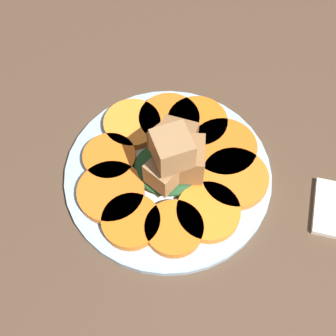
{
  "coord_description": "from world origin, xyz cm",
  "views": [
    {
      "loc": [
        -6.72,
        28.29,
        54.93
      ],
      "look_at": [
        0.0,
        0.0,
        4.1
      ],
      "focal_mm": 50.0,
      "sensor_mm": 36.0,
      "label": 1
    }
  ],
  "objects": [
    {
      "name": "carrot_slice_9",
      "position": [
        6.26,
        -5.69,
        3.72
      ],
      "size": [
        7.6,
        7.6,
        1.25
      ],
      "primitive_type": "cylinder",
      "color": "orange",
      "rests_on": "plate"
    },
    {
      "name": "table_slab",
      "position": [
        0.0,
        0.0,
        1.0
      ],
      "size": [
        120.0,
        120.0,
        2.0
      ],
      "primitive_type": "cube",
      "color": "#4C3828",
      "rests_on": "ground"
    },
    {
      "name": "carrot_slice_1",
      "position": [
        6.07,
        4.75,
        3.72
      ],
      "size": [
        8.29,
        8.29,
        1.25
      ],
      "primitive_type": "cylinder",
      "color": "orange",
      "rests_on": "plate"
    },
    {
      "name": "fork",
      "position": [
        0.52,
        -4.73,
        3.3
      ],
      "size": [
        17.95,
        3.69,
        0.4
      ],
      "rotation": [
        0.0,
        0.0,
        -0.11
      ],
      "color": "#B2B2B7",
      "rests_on": "plate"
    },
    {
      "name": "carrot_slice_7",
      "position": [
        -2.15,
        -7.94,
        3.72
      ],
      "size": [
        8.06,
        8.06,
        1.25
      ],
      "primitive_type": "cylinder",
      "color": "orange",
      "rests_on": "plate"
    },
    {
      "name": "plate",
      "position": [
        0.0,
        0.0,
        2.52
      ],
      "size": [
        26.41,
        26.41,
        1.05
      ],
      "color": "#99B7D1",
      "rests_on": "table_slab"
    },
    {
      "name": "center_pile",
      "position": [
        -0.73,
        -0.02,
        7.1
      ],
      "size": [
        9.04,
        8.96,
        9.99
      ],
      "color": "#1E4723",
      "rests_on": "plate"
    },
    {
      "name": "carrot_slice_4",
      "position": [
        -6.05,
        4.59,
        3.72
      ],
      "size": [
        7.72,
        7.72,
        1.25
      ],
      "primitive_type": "cylinder",
      "color": "orange",
      "rests_on": "plate"
    },
    {
      "name": "carrot_slice_3",
      "position": [
        -2.54,
        7.6,
        3.72
      ],
      "size": [
        7.0,
        7.0,
        1.25
      ],
      "primitive_type": "cylinder",
      "color": "orange",
      "rests_on": "plate"
    },
    {
      "name": "carrot_slice_2",
      "position": [
        2.63,
        7.9,
        3.72
      ],
      "size": [
        7.03,
        7.03,
        1.25
      ],
      "primitive_type": "cylinder",
      "color": "orange",
      "rests_on": "plate"
    },
    {
      "name": "carrot_slice_8",
      "position": [
        1.63,
        -7.55,
        3.72
      ],
      "size": [
        8.17,
        8.17,
        1.25
      ],
      "primitive_type": "cylinder",
      "color": "orange",
      "rests_on": "plate"
    },
    {
      "name": "carrot_slice_5",
      "position": [
        -8.42,
        -0.69,
        3.72
      ],
      "size": [
        8.37,
        8.37,
        1.25
      ],
      "primitive_type": "cylinder",
      "color": "orange",
      "rests_on": "plate"
    },
    {
      "name": "carrot_slice_6",
      "position": [
        -6.25,
        -4.79,
        3.72
      ],
      "size": [
        8.63,
        8.63,
        1.25
      ],
      "primitive_type": "cylinder",
      "color": "orange",
      "rests_on": "plate"
    },
    {
      "name": "carrot_slice_0",
      "position": [
        7.71,
        0.41,
        3.72
      ],
      "size": [
        6.78,
        6.78,
        1.25
      ],
      "primitive_type": "cylinder",
      "color": "orange",
      "rests_on": "plate"
    }
  ]
}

